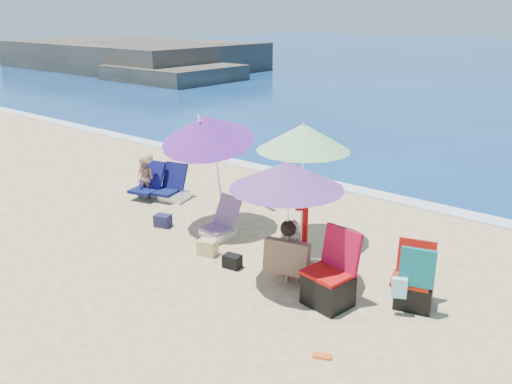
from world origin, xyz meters
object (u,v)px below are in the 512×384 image
Objects in this scene: umbrella_striped at (303,137)px; camp_chair_left at (330,283)px; umbrella_blue at (207,129)px; camp_chair_right at (414,284)px; chair_navy at (172,190)px; chair_rainbow at (220,227)px; person_center at (290,252)px; person_left at (146,178)px; furled_umbrella at (304,234)px; umbrella_turquoise at (287,175)px.

camp_chair_left is at bearing -44.71° from umbrella_striped.
camp_chair_right is at bearing -3.69° from umbrella_blue.
umbrella_blue is 2.62m from chair_navy.
camp_chair_left is at bearing -144.59° from camp_chair_right.
person_center reaches higher than chair_rainbow.
chair_rainbow is at bearing -11.44° from person_left.
camp_chair_left is 1.06× the size of person_center.
chair_navy is at bearing 170.97° from camp_chair_right.
furled_umbrella is 2.12m from chair_rainbow.
chair_navy is 0.86× the size of person_left.
umbrella_blue reaches higher than furled_umbrella.
person_left is (-6.64, 0.67, 0.12)m from camp_chair_right.
umbrella_striped is 0.93× the size of umbrella_blue.
person_left reaches higher than person_center.
umbrella_blue is 3.83m from camp_chair_left.
camp_chair_left is 1.12× the size of camp_chair_right.
camp_chair_right is 6.67m from person_left.
chair_rainbow is (-1.24, -0.84, -1.73)m from umbrella_striped.
chair_rainbow is 2.16m from person_center.
umbrella_blue is 4.58m from camp_chair_right.
person_left reaches higher than camp_chair_right.
person_center is at bearing -164.19° from camp_chair_right.
camp_chair_left is at bearing -11.98° from person_center.
chair_rainbow is 2.99m from camp_chair_left.
umbrella_turquoise is 0.89× the size of umbrella_striped.
chair_rainbow is at bearing -21.10° from umbrella_blue.
umbrella_striped is 4.31m from person_left.
camp_chair_right reaches higher than chair_rainbow.
umbrella_striped is 1.79× the size of furled_umbrella.
chair_rainbow is 0.68× the size of camp_chair_left.
person_center is (4.33, -1.48, 0.29)m from chair_navy.
umbrella_turquoise is 1.13m from furled_umbrella.
umbrella_blue is at bearing -158.59° from umbrella_striped.
camp_chair_left is 5.84m from person_left.
chair_rainbow is (0.45, -0.17, -1.76)m from umbrella_blue.
umbrella_blue is at bearing 170.23° from furled_umbrella.
chair_rainbow is (-2.00, 0.66, -1.53)m from umbrella_turquoise.
person_left is (-2.35, 0.39, -1.48)m from umbrella_blue.
camp_chair_right is at bearing 35.41° from camp_chair_left.
umbrella_striped is at bearing 160.08° from camp_chair_right.
furled_umbrella is 0.40m from person_center.
umbrella_blue reaches higher than umbrella_turquoise.
umbrella_turquoise is 1.59× the size of furled_umbrella.
umbrella_turquoise is 0.82× the size of umbrella_blue.
chair_navy is 1.19× the size of chair_rainbow.
umbrella_turquoise is at bearing -18.35° from chair_rainbow.
camp_chair_left is (3.33, -0.96, -1.63)m from umbrella_blue.
furled_umbrella is at bearing -9.77° from umbrella_blue.
camp_chair_left reaches higher than person_center.
person_center is (2.05, -0.61, 0.30)m from chair_rainbow.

